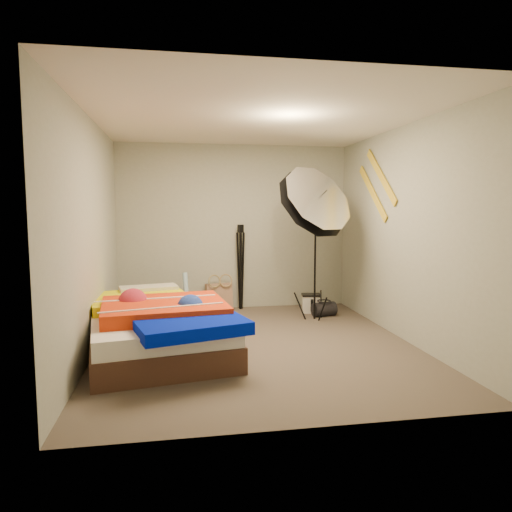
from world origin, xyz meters
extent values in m
plane|color=brown|center=(0.00, 0.00, 0.00)|extent=(4.00, 4.00, 0.00)
plane|color=silver|center=(0.00, 0.00, 2.50)|extent=(4.00, 4.00, 0.00)
plane|color=#9A9F91|center=(0.00, 2.00, 1.25)|extent=(3.50, 0.00, 3.50)
plane|color=#9A9F91|center=(0.00, -2.00, 1.25)|extent=(3.50, 0.00, 3.50)
plane|color=#9A9F91|center=(-1.75, 0.00, 1.25)|extent=(0.00, 4.00, 4.00)
plane|color=#9A9F91|center=(1.75, 0.00, 1.25)|extent=(0.00, 4.00, 4.00)
cube|color=tan|center=(-0.25, 1.90, 0.20)|extent=(0.43, 0.25, 0.41)
cylinder|color=#5BA7CF|center=(-0.75, 1.62, 0.31)|extent=(0.12, 0.19, 0.62)
cube|color=silver|center=(1.07, 1.45, 0.13)|extent=(0.28, 0.22, 0.26)
cylinder|color=black|center=(1.19, 1.20, 0.10)|extent=(0.36, 0.26, 0.20)
cube|color=gold|center=(1.73, 0.60, 1.95)|extent=(0.02, 0.91, 0.78)
cube|color=gold|center=(1.73, 0.85, 1.75)|extent=(0.02, 0.91, 0.78)
cube|color=#452A1E|center=(-1.08, -0.06, 0.13)|extent=(1.69, 2.18, 0.26)
cube|color=silver|center=(-1.08, -0.06, 0.34)|extent=(1.65, 2.13, 0.18)
cube|color=yellow|center=(-1.30, 0.35, 0.47)|extent=(1.28, 1.18, 0.14)
cube|color=red|center=(-1.01, -0.20, 0.49)|extent=(1.36, 1.18, 0.16)
cube|color=#0015C5|center=(-0.76, -0.76, 0.46)|extent=(1.16, 1.03, 0.12)
cube|color=#CC9796|center=(-1.22, 0.76, 0.51)|extent=(0.74, 0.45, 0.14)
cylinder|color=black|center=(1.01, 1.07, 0.85)|extent=(0.03, 0.03, 1.70)
cube|color=black|center=(1.01, 1.07, 1.64)|extent=(0.08, 0.08, 0.11)
cone|color=white|center=(0.90, 0.88, 1.59)|extent=(1.13, 1.11, 1.25)
cylinder|color=black|center=(0.08, 1.88, 0.59)|extent=(0.05, 0.05, 1.18)
cube|color=black|center=(0.08, 1.88, 1.24)|extent=(0.09, 0.09, 0.12)
camera|label=1|loc=(-0.85, -4.96, 1.54)|focal=32.00mm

